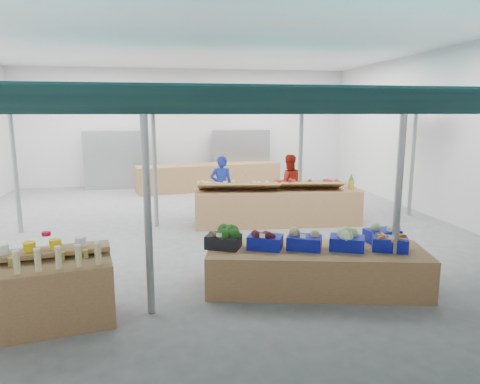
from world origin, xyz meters
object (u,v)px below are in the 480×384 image
Objects in this scene: veg_counter at (316,269)px; vendor_right at (289,184)px; fruit_counter at (277,207)px; vendor_left at (221,186)px; bottle_shelf at (36,292)px.

vendor_right is at bearing 90.88° from veg_counter.
vendor_right is (0.60, 1.10, 0.36)m from fruit_counter.
vendor_left is at bearing 141.58° from fruit_counter.
bottle_shelf is 7.27m from vendor_right.
bottle_shelf is 1.25× the size of vendor_right.
veg_counter is 2.07× the size of vendor_left.
vendor_right is at bearing 65.48° from fruit_counter.
fruit_counter is at bearing 34.78° from bottle_shelf.
bottle_shelf is 1.25× the size of vendor_left.
vendor_left reaches higher than bottle_shelf.
fruit_counter is at bearing 65.48° from vendor_right.
fruit_counter is at bearing 96.35° from veg_counter.
vendor_right reaches higher than fruit_counter.
fruit_counter is at bearing 141.58° from vendor_left.
fruit_counter is (0.41, 3.83, 0.10)m from veg_counter.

